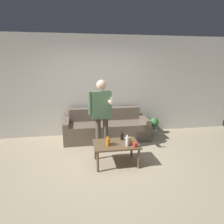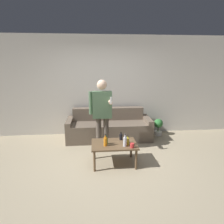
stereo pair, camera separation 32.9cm
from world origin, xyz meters
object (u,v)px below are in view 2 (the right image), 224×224
object	(u,v)px
coffee_table	(114,146)
couch	(109,128)
person_standing_front	(102,110)
bottle_orange	(121,137)

from	to	relation	value
coffee_table	couch	bearing A→B (deg)	89.81
coffee_table	person_standing_front	size ratio (longest dim) A/B	0.54
couch	bottle_orange	bearing A→B (deg)	-82.83
couch	bottle_orange	distance (m)	1.25
bottle_orange	coffee_table	bearing A→B (deg)	-130.72
coffee_table	person_standing_front	bearing A→B (deg)	107.99
couch	coffee_table	xyz separation A→B (m)	(-0.00, -1.41, 0.09)
coffee_table	person_standing_front	world-z (taller)	person_standing_front
coffee_table	bottle_orange	distance (m)	0.27
bottle_orange	person_standing_front	size ratio (longest dim) A/B	0.10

